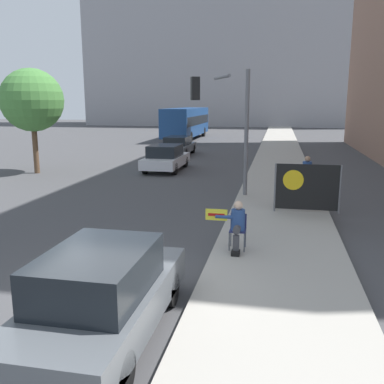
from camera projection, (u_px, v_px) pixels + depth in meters
ground_plane at (103, 299)px, 8.32m from camera, size 160.00×160.00×0.00m
sidewalk_curb at (280, 175)px, 22.04m from camera, size 3.27×90.00×0.16m
building_backdrop_far at (250, 21)px, 67.73m from camera, size 52.00×12.00×32.78m
seated_protester at (237, 224)px, 10.51m from camera, size 1.00×0.77×1.23m
pedestrian_behind at (307, 177)px, 16.07m from camera, size 0.34×0.34×1.63m
protest_banner at (307, 187)px, 14.03m from camera, size 2.13×0.06×1.62m
traffic_light_pole at (226, 112)px, 16.13m from camera, size 2.14×1.91×4.81m
parked_car_curbside at (102, 296)px, 6.77m from camera, size 1.72×4.22×1.55m
car_on_road_nearest at (166, 158)px, 23.83m from camera, size 1.84×4.29×1.44m
car_on_road_midblock at (178, 146)px, 30.73m from camera, size 1.81×4.51×1.36m
city_bus_on_road at (186, 121)px, 43.92m from camera, size 2.60×11.88×3.15m
street_tree_near_curb at (32, 100)px, 22.30m from camera, size 3.27×3.27×5.49m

